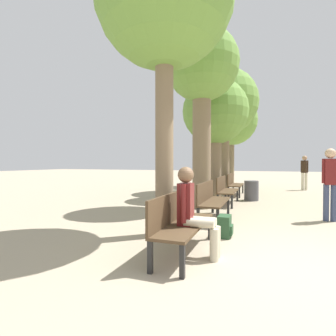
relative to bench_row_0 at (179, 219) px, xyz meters
name	(u,v)px	position (x,y,z in m)	size (l,w,h in m)	color
ground_plane	(305,273)	(1.70, -0.15, -0.52)	(80.00, 80.00, 0.00)	tan
bench_row_0	(179,219)	(0.00, 0.00, 0.00)	(0.51, 1.77, 0.90)	#4C3823
bench_row_1	(211,198)	(0.00, 2.50, 0.00)	(0.51, 1.77, 0.90)	#4C3823
bench_row_2	(225,188)	(0.00, 4.99, 0.00)	(0.51, 1.77, 0.90)	#4C3823
bench_row_3	(234,183)	(0.00, 7.49, 0.00)	(0.51, 1.77, 0.90)	#4C3823
tree_row_0	(164,1)	(-0.57, 0.85, 3.88)	(2.62, 2.62, 5.78)	#7A664C
tree_row_1	(202,72)	(-0.57, 3.98, 3.58)	(2.22, 2.22, 5.44)	#7A664C
tree_row_2	(215,113)	(-0.57, 6.27, 2.75)	(2.50, 2.50, 4.59)	#7A664C
tree_row_3	(224,103)	(-0.57, 8.57, 3.60)	(3.11, 3.11, 5.74)	#7A664C
tree_row_4	(232,121)	(-0.57, 11.60, 3.26)	(2.86, 2.86, 5.23)	#7A664C
person_seated	(193,209)	(0.24, -0.08, 0.18)	(0.62, 0.35, 1.31)	beige
backpack	(225,226)	(0.53, 1.10, -0.32)	(0.26, 0.36, 0.40)	#284C2D
pedestrian_near	(330,180)	(2.66, 3.26, 0.46)	(0.35, 0.23, 1.71)	#384260
pedestrian_mid	(304,170)	(3.08, 10.76, 0.46)	(0.35, 0.28, 1.72)	beige
trash_bin	(251,191)	(0.77, 6.14, -0.16)	(0.50, 0.50, 0.72)	#4C4C51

